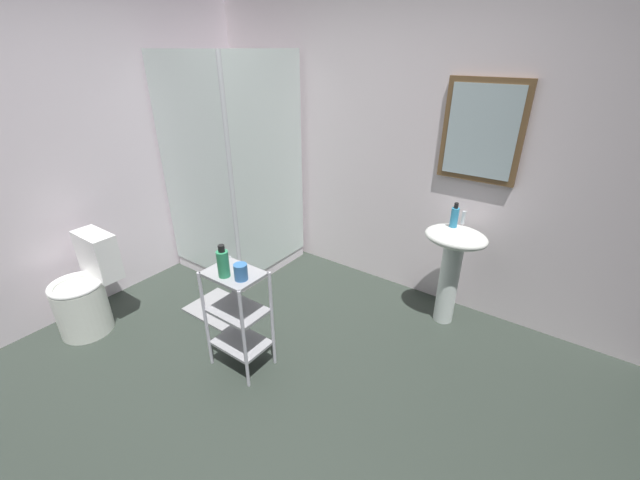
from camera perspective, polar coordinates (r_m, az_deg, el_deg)
ground_plane at (r=2.77m, az=-10.74°, el=-21.39°), size 4.20×4.20×0.02m
wall_back at (r=3.47m, az=10.21°, el=13.05°), size 4.20×0.14×2.50m
wall_left at (r=3.60m, az=-34.03°, el=9.47°), size 0.10×4.20×2.50m
shower_stall at (r=3.93m, az=-11.58°, el=2.30°), size 0.92×0.92×2.00m
pedestal_sink at (r=3.17m, az=18.54°, el=-2.29°), size 0.46×0.37×0.81m
sink_faucet at (r=3.16m, az=19.95°, el=3.06°), size 0.03×0.03×0.10m
toilet at (r=3.54m, az=-30.64°, el=-6.60°), size 0.37×0.49×0.76m
storage_cart at (r=2.71m, az=-11.72°, el=-10.12°), size 0.38×0.28×0.74m
hand_soap_bottle at (r=3.07m, az=18.79°, el=3.20°), size 0.06×0.06×0.19m
body_wash_bottle_green at (r=2.47m, az=-13.78°, el=-3.22°), size 0.07×0.07×0.21m
rinse_cup at (r=2.44m, az=-11.33°, el=-4.53°), size 0.08×0.08×0.10m
bath_mat at (r=3.49m, az=-13.68°, el=-9.80°), size 0.60×0.40×0.02m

